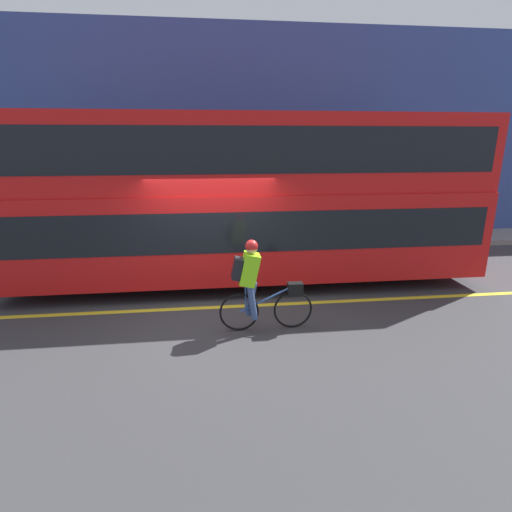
{
  "coord_description": "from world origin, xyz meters",
  "views": [
    {
      "loc": [
        -0.05,
        -7.39,
        3.19
      ],
      "look_at": [
        0.86,
        0.09,
        1.0
      ],
      "focal_mm": 28.0,
      "sensor_mm": 36.0,
      "label": 1
    }
  ],
  "objects_px": {
    "trash_bin": "(1,232)",
    "bus": "(245,193)",
    "cyclist_on_bike": "(256,282)",
    "street_sign_post": "(37,203)"
  },
  "relations": [
    {
      "from": "trash_bin",
      "to": "bus",
      "type": "bearing_deg",
      "value": -24.17
    },
    {
      "from": "bus",
      "to": "cyclist_on_bike",
      "type": "distance_m",
      "value": 2.86
    },
    {
      "from": "bus",
      "to": "street_sign_post",
      "type": "relative_size",
      "value": 4.36
    },
    {
      "from": "trash_bin",
      "to": "street_sign_post",
      "type": "distance_m",
      "value": 1.36
    },
    {
      "from": "trash_bin",
      "to": "street_sign_post",
      "type": "relative_size",
      "value": 0.43
    },
    {
      "from": "bus",
      "to": "trash_bin",
      "type": "relative_size",
      "value": 10.06
    },
    {
      "from": "cyclist_on_bike",
      "to": "bus",
      "type": "bearing_deg",
      "value": 88.62
    },
    {
      "from": "bus",
      "to": "trash_bin",
      "type": "bearing_deg",
      "value": 155.83
    },
    {
      "from": "street_sign_post",
      "to": "trash_bin",
      "type": "bearing_deg",
      "value": 179.66
    },
    {
      "from": "bus",
      "to": "street_sign_post",
      "type": "bearing_deg",
      "value": 151.89
    }
  ]
}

